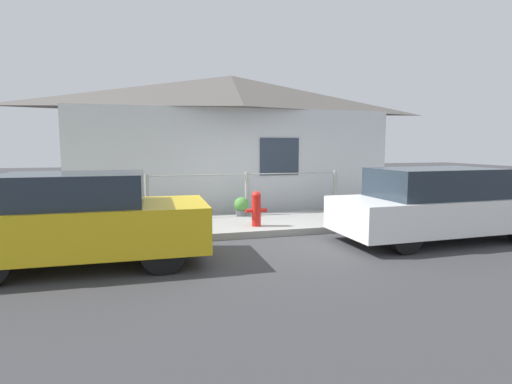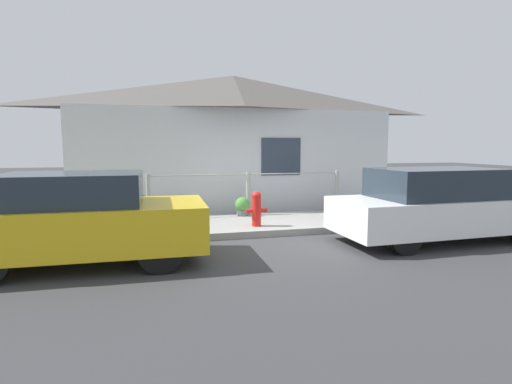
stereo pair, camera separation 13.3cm
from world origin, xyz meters
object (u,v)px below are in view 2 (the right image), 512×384
Objects in this scene: car_right at (439,205)px; car_left at (82,219)px; potted_plant_near_hydrant at (242,206)px; potted_plant_by_fence at (136,207)px; fire_hydrant at (256,208)px.

car_left is at bearing 178.38° from car_right.
potted_plant_near_hydrant is 0.65× the size of potted_plant_by_fence.
potted_plant_by_fence is (-2.50, 0.76, -0.00)m from fire_hydrant.
car_left is at bearing -137.43° from potted_plant_near_hydrant.
potted_plant_near_hydrant is (3.17, 2.91, -0.34)m from car_left.
fire_hydrant reaches higher than potted_plant_by_fence.
car_right is 9.31× the size of potted_plant_near_hydrant.
car_left is 4.32m from potted_plant_near_hydrant.
fire_hydrant is 1.06× the size of potted_plant_by_fence.
fire_hydrant is (3.19, 1.60, -0.19)m from car_left.
car_right is at bearing -41.68° from potted_plant_near_hydrant.
car_right is at bearing -22.35° from potted_plant_by_fence.
potted_plant_by_fence is at bearing 74.31° from car_left.
car_right is at bearing 0.76° from car_left.
potted_plant_by_fence is (-5.75, 2.36, -0.17)m from car_right.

